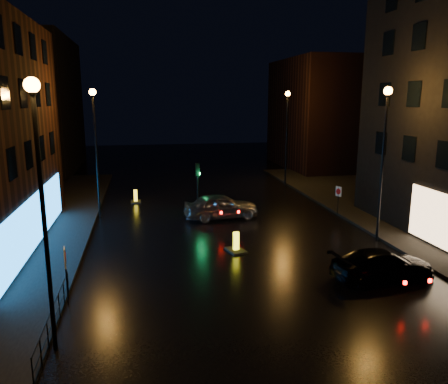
{
  "coord_description": "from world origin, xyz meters",
  "views": [
    {
      "loc": [
        -4.85,
        -15.23,
        7.8
      ],
      "look_at": [
        -0.59,
        7.48,
        2.8
      ],
      "focal_mm": 35.0,
      "sensor_mm": 36.0,
      "label": 1
    }
  ],
  "objects_px": {
    "traffic_signal": "(198,205)",
    "bollard_near": "(236,247)",
    "dark_sedan": "(383,265)",
    "bollard_far": "(136,200)",
    "silver_hatchback": "(221,206)",
    "road_sign_left": "(65,262)",
    "road_sign_right": "(338,194)"
  },
  "relations": [
    {
      "from": "bollard_far",
      "to": "road_sign_left",
      "type": "height_order",
      "value": "road_sign_left"
    },
    {
      "from": "traffic_signal",
      "to": "dark_sedan",
      "type": "xyz_separation_m",
      "value": [
        6.46,
        -12.91,
        0.17
      ]
    },
    {
      "from": "bollard_far",
      "to": "road_sign_right",
      "type": "height_order",
      "value": "road_sign_right"
    },
    {
      "from": "silver_hatchback",
      "to": "dark_sedan",
      "type": "bearing_deg",
      "value": -160.44
    },
    {
      "from": "traffic_signal",
      "to": "dark_sedan",
      "type": "relative_size",
      "value": 0.75
    },
    {
      "from": "dark_sedan",
      "to": "bollard_far",
      "type": "xyz_separation_m",
      "value": [
        -10.76,
        16.7,
        -0.46
      ]
    },
    {
      "from": "traffic_signal",
      "to": "road_sign_left",
      "type": "distance_m",
      "value": 14.46
    },
    {
      "from": "bollard_far",
      "to": "road_sign_right",
      "type": "bearing_deg",
      "value": -27.38
    },
    {
      "from": "road_sign_left",
      "to": "road_sign_right",
      "type": "height_order",
      "value": "road_sign_left"
    },
    {
      "from": "bollard_far",
      "to": "bollard_near",
      "type": "bearing_deg",
      "value": -67.92
    },
    {
      "from": "bollard_far",
      "to": "road_sign_left",
      "type": "xyz_separation_m",
      "value": [
        -2.4,
        -16.56,
        1.48
      ]
    },
    {
      "from": "traffic_signal",
      "to": "bollard_near",
      "type": "height_order",
      "value": "traffic_signal"
    },
    {
      "from": "silver_hatchback",
      "to": "road_sign_left",
      "type": "bearing_deg",
      "value": 138.31
    },
    {
      "from": "silver_hatchback",
      "to": "bollard_near",
      "type": "relative_size",
      "value": 3.58
    },
    {
      "from": "silver_hatchback",
      "to": "road_sign_left",
      "type": "height_order",
      "value": "road_sign_left"
    },
    {
      "from": "traffic_signal",
      "to": "dark_sedan",
      "type": "distance_m",
      "value": 14.43
    },
    {
      "from": "bollard_far",
      "to": "road_sign_left",
      "type": "relative_size",
      "value": 0.5
    },
    {
      "from": "bollard_near",
      "to": "road_sign_left",
      "type": "xyz_separation_m",
      "value": [
        -7.62,
        -4.52,
        1.46
      ]
    },
    {
      "from": "traffic_signal",
      "to": "bollard_near",
      "type": "xyz_separation_m",
      "value": [
        0.93,
        -8.24,
        -0.27
      ]
    },
    {
      "from": "bollard_far",
      "to": "traffic_signal",
      "type": "bearing_deg",
      "value": -42.84
    },
    {
      "from": "bollard_near",
      "to": "bollard_far",
      "type": "relative_size",
      "value": 1.19
    },
    {
      "from": "traffic_signal",
      "to": "dark_sedan",
      "type": "bearing_deg",
      "value": -63.41
    },
    {
      "from": "traffic_signal",
      "to": "bollard_near",
      "type": "distance_m",
      "value": 8.3
    },
    {
      "from": "bollard_far",
      "to": "road_sign_right",
      "type": "relative_size",
      "value": 0.56
    },
    {
      "from": "silver_hatchback",
      "to": "bollard_near",
      "type": "bearing_deg",
      "value": 171.16
    },
    {
      "from": "bollard_near",
      "to": "bollard_far",
      "type": "xyz_separation_m",
      "value": [
        -5.22,
        12.04,
        -0.01
      ]
    },
    {
      "from": "dark_sedan",
      "to": "silver_hatchback",
      "type": "bearing_deg",
      "value": 19.7
    },
    {
      "from": "silver_hatchback",
      "to": "dark_sedan",
      "type": "height_order",
      "value": "silver_hatchback"
    },
    {
      "from": "road_sign_left",
      "to": "road_sign_right",
      "type": "relative_size",
      "value": 1.11
    },
    {
      "from": "silver_hatchback",
      "to": "road_sign_left",
      "type": "distance_m",
      "value": 13.56
    },
    {
      "from": "traffic_signal",
      "to": "bollard_near",
      "type": "bearing_deg",
      "value": -83.59
    },
    {
      "from": "dark_sedan",
      "to": "bollard_far",
      "type": "bearing_deg",
      "value": 27.49
    }
  ]
}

